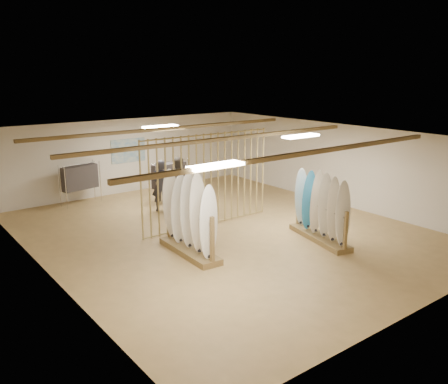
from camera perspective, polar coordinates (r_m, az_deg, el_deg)
floor at (r=13.83m, az=0.00°, el=-4.82°), size 12.00×12.00×0.00m
ceiling at (r=13.17m, az=0.00°, el=6.76°), size 12.00×12.00×0.00m
wall_back at (r=18.46m, az=-11.43°, el=4.30°), size 12.00×0.00×12.00m
wall_front at (r=9.59m, az=22.48°, el=-5.96°), size 12.00×0.00×12.00m
wall_left at (r=11.23m, az=-20.74°, el=-2.88°), size 0.00×12.00×12.00m
wall_right at (r=16.87m, az=13.63°, el=3.24°), size 0.00×12.00×12.00m
ceiling_slats at (r=13.18m, az=0.00°, el=6.41°), size 9.50×6.12×0.10m
light_panels at (r=13.18m, az=0.00°, el=6.50°), size 1.20×0.35×0.06m
bamboo_partition at (r=14.05m, az=-1.98°, el=1.44°), size 4.45×0.05×2.78m
poster at (r=18.41m, az=-11.43°, el=4.90°), size 1.40×0.03×0.90m
rack_left at (r=12.02m, az=-4.21°, el=-4.24°), size 0.69×2.25×2.12m
rack_right at (r=13.25m, az=11.50°, el=-3.06°), size 1.05×2.38×1.87m
clothing_rack_a at (r=17.17m, az=-16.95°, el=1.68°), size 1.35×0.60×1.47m
clothing_rack_b at (r=16.82m, az=-6.60°, el=2.04°), size 1.40×0.48×1.50m
shopper_a at (r=15.78m, az=-7.61°, el=1.18°), size 0.85×0.75×1.95m
shopper_b at (r=15.70m, az=-5.28°, el=1.36°), size 1.12×0.95×2.05m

